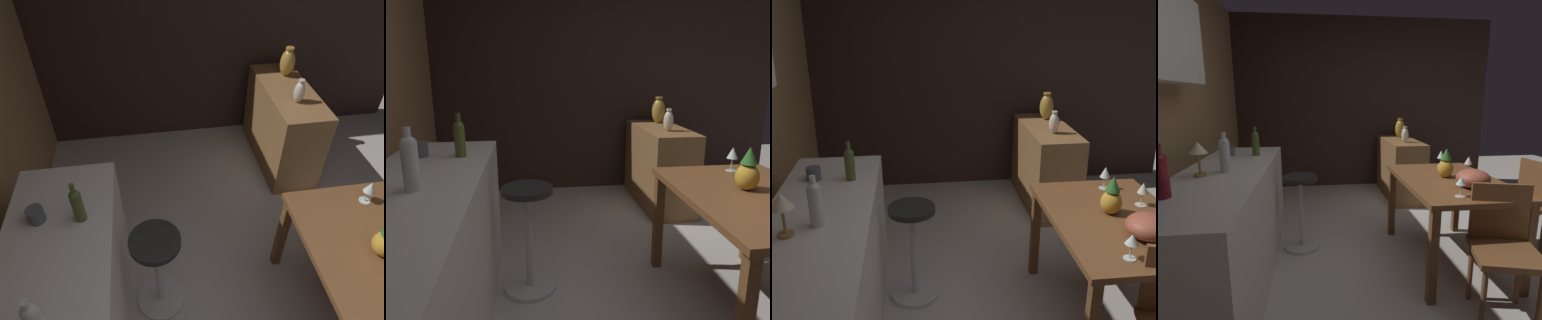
{
  "view_description": "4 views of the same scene",
  "coord_description": "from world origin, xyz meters",
  "views": [
    {
      "loc": [
        -0.82,
        1.0,
        2.41
      ],
      "look_at": [
        0.9,
        0.74,
        0.91
      ],
      "focal_mm": 32.18,
      "sensor_mm": 36.0,
      "label": 1
    },
    {
      "loc": [
        -1.75,
        1.0,
        1.44
      ],
      "look_at": [
        0.64,
        0.69,
        0.82
      ],
      "focal_mm": 34.71,
      "sensor_mm": 36.0,
      "label": 2
    },
    {
      "loc": [
        -2.3,
        1.0,
        2.05
      ],
      "look_at": [
        0.94,
        0.62,
        0.84
      ],
      "focal_mm": 41.92,
      "sensor_mm": 36.0,
      "label": 3
    },
    {
      "loc": [
        -2.3,
        0.9,
        1.43
      ],
      "look_at": [
        0.87,
        0.52,
        0.76
      ],
      "focal_mm": 28.47,
      "sensor_mm": 36.0,
      "label": 4
    }
  ],
  "objects": [
    {
      "name": "bar_stool",
      "position": [
        0.44,
        1.03,
        0.38
      ],
      "size": [
        0.34,
        0.34,
        0.71
      ],
      "color": "#262323",
      "rests_on": "ground_plane"
    },
    {
      "name": "wine_glass_right",
      "position": [
        0.52,
        -0.35,
        0.86
      ],
      "size": [
        0.07,
        0.07,
        0.16
      ],
      "color": "silver",
      "rests_on": "dining_table"
    },
    {
      "name": "sideboard_cabinet",
      "position": [
        1.86,
        -0.33,
        0.41
      ],
      "size": [
        1.1,
        0.44,
        0.82
      ],
      "primitive_type": "cube",
      "color": "olive",
      "rests_on": "ground_plane"
    },
    {
      "name": "vase_ceramic_ivory",
      "position": [
        1.64,
        -0.32,
        0.92
      ],
      "size": [
        0.09,
        0.09,
        0.21
      ],
      "color": "beige",
      "rests_on": "sideboard_cabinet"
    },
    {
      "name": "kitchen_counter",
      "position": [
        -0.08,
        1.55,
        0.45
      ],
      "size": [
        2.1,
        0.6,
        0.9
      ],
      "primitive_type": "cube",
      "color": "silver",
      "rests_on": "ground_plane"
    },
    {
      "name": "wine_bottle_clear",
      "position": [
        -0.11,
        1.52,
        1.04
      ],
      "size": [
        0.07,
        0.07,
        0.29
      ],
      "color": "silver",
      "rests_on": "kitchen_counter"
    },
    {
      "name": "ground_plane",
      "position": [
        0.0,
        0.0,
        0.0
      ],
      "size": [
        9.0,
        9.0,
        0.0
      ],
      "primitive_type": "plane",
      "color": "#B7B2A8"
    },
    {
      "name": "cup_slate",
      "position": [
        0.53,
        1.67,
        0.94
      ],
      "size": [
        0.13,
        0.09,
        0.09
      ],
      "color": "#515660",
      "rests_on": "kitchen_counter"
    },
    {
      "name": "wall_side_right",
      "position": [
        2.55,
        0.3,
        1.3
      ],
      "size": [
        0.1,
        4.4,
        2.6
      ],
      "primitive_type": "cube",
      "color": "#33231E",
      "rests_on": "ground_plane"
    },
    {
      "name": "pineapple_centerpiece",
      "position": [
        0.14,
        -0.23,
        0.85
      ],
      "size": [
        0.13,
        0.13,
        0.25
      ],
      "color": "gold",
      "rests_on": "dining_table"
    },
    {
      "name": "wine_bottle_olive",
      "position": [
        0.51,
        1.42,
        1.02
      ],
      "size": [
        0.06,
        0.06,
        0.26
      ],
      "color": "#475623",
      "rests_on": "kitchen_counter"
    },
    {
      "name": "dining_table",
      "position": [
        0.07,
        -0.24,
        0.64
      ],
      "size": [
        1.2,
        0.8,
        0.74
      ],
      "color": "brown",
      "rests_on": "ground_plane"
    },
    {
      "name": "vase_brass",
      "position": [
        2.14,
        -0.39,
        0.96
      ],
      "size": [
        0.14,
        0.14,
        0.28
      ],
      "color": "#B78C38",
      "rests_on": "sideboard_cabinet"
    },
    {
      "name": "pillar_candle_tall",
      "position": [
        2.28,
        -0.46,
        0.9
      ],
      "size": [
        0.07,
        0.07,
        0.18
      ],
      "color": "white",
      "rests_on": "sideboard_cabinet"
    }
  ]
}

